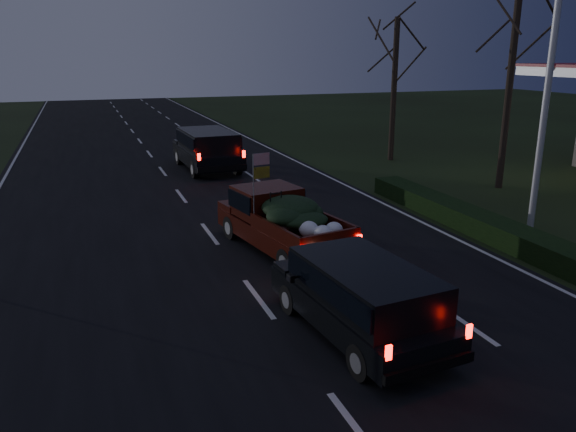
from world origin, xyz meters
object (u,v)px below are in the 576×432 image
object	(u,v)px
light_pole	(553,47)
rear_suv	(362,293)
lead_suv	(207,146)
pickup_truck	(281,218)

from	to	relation	value
light_pole	rear_suv	size ratio (longest dim) A/B	2.08
lead_suv	rear_suv	distance (m)	17.00
light_pole	lead_suv	xyz separation A→B (m)	(-7.42, 12.64, -4.34)
light_pole	rear_suv	world-z (taller)	light_pole
lead_suv	light_pole	bearing A→B (deg)	-61.51
pickup_truck	lead_suv	world-z (taller)	pickup_truck
light_pole	lead_suv	bearing A→B (deg)	120.41
lead_suv	rear_suv	bearing A→B (deg)	-94.39
pickup_truck	lead_suv	xyz separation A→B (m)	(0.50, 11.70, 0.22)
light_pole	rear_suv	distance (m)	10.30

